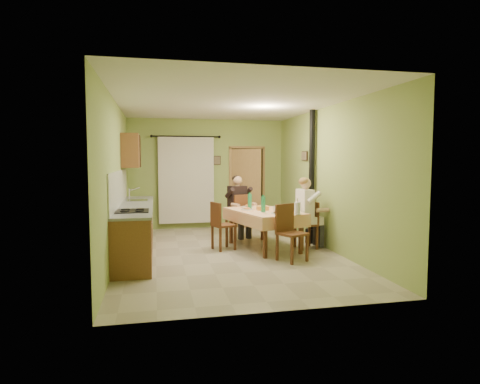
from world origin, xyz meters
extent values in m
cube|color=tan|center=(0.00, 0.00, 0.00)|extent=(4.00, 6.00, 0.01)
cube|color=#98B05A|center=(0.00, 3.00, 1.40)|extent=(4.00, 0.04, 2.80)
cube|color=#98B05A|center=(0.00, -3.00, 1.40)|extent=(4.00, 0.04, 2.80)
cube|color=#98B05A|center=(-2.00, 0.00, 1.40)|extent=(0.04, 6.00, 2.80)
cube|color=#98B05A|center=(2.00, 0.00, 1.40)|extent=(0.04, 6.00, 2.80)
cube|color=white|center=(0.00, 0.00, 2.80)|extent=(4.00, 6.00, 0.04)
cube|color=brown|center=(-1.70, 0.40, 0.44)|extent=(0.60, 3.60, 0.88)
cube|color=gray|center=(-1.70, 0.40, 0.90)|extent=(0.64, 3.64, 0.04)
cube|color=white|center=(-1.99, 0.40, 1.23)|extent=(0.02, 3.60, 0.66)
cube|color=silver|center=(-1.70, 1.20, 0.92)|extent=(0.42, 0.42, 0.03)
cube|color=black|center=(-1.70, -0.60, 0.93)|extent=(0.52, 0.56, 0.02)
cube|color=black|center=(-1.40, -0.60, 0.45)|extent=(0.01, 0.55, 0.55)
cube|color=brown|center=(-1.82, 1.70, 1.95)|extent=(0.35, 1.40, 0.70)
cylinder|color=black|center=(-0.55, 2.88, 2.35)|extent=(1.70, 0.04, 0.04)
cube|color=silver|center=(-0.55, 2.90, 1.25)|extent=(1.40, 0.06, 2.20)
cube|color=black|center=(1.05, 2.98, 1.03)|extent=(0.84, 0.03, 2.06)
cube|color=#A87B46|center=(0.60, 2.97, 1.03)|extent=(0.06, 0.06, 2.12)
cube|color=#A87B46|center=(1.50, 2.97, 1.03)|extent=(0.06, 0.06, 2.12)
cube|color=#A87B46|center=(1.05, 2.97, 2.09)|extent=(0.96, 0.06, 0.06)
cube|color=#A87B46|center=(0.97, 2.73, 1.02)|extent=(0.69, 0.51, 2.04)
cube|color=#F0AE7B|center=(0.77, 0.28, 0.74)|extent=(1.41, 1.91, 0.04)
cube|color=#F0AE7B|center=(0.98, -0.55, 0.63)|extent=(1.00, 0.26, 0.22)
cube|color=#F0AE7B|center=(0.56, 1.11, 0.63)|extent=(1.00, 0.26, 0.22)
cube|color=#F0AE7B|center=(0.28, 0.15, 0.63)|extent=(0.43, 1.66, 0.22)
cube|color=#F0AE7B|center=(1.27, 0.40, 0.63)|extent=(0.43, 1.66, 0.22)
cylinder|color=white|center=(0.59, 0.89, 0.77)|extent=(0.25, 0.25, 0.02)
ellipsoid|color=#CC7233|center=(0.59, 0.89, 0.79)|extent=(0.12, 0.12, 0.05)
cylinder|color=white|center=(0.91, -0.34, 0.77)|extent=(0.25, 0.25, 0.02)
ellipsoid|color=#CC7233|center=(0.91, -0.34, 0.79)|extent=(0.12, 0.12, 0.05)
cylinder|color=white|center=(1.10, -0.02, 0.77)|extent=(0.25, 0.25, 0.02)
ellipsoid|color=#CC7233|center=(1.10, -0.02, 0.79)|extent=(0.12, 0.12, 0.05)
cylinder|color=white|center=(0.46, 0.42, 0.77)|extent=(0.25, 0.25, 0.02)
ellipsoid|color=#CC7233|center=(0.46, 0.42, 0.79)|extent=(0.12, 0.12, 0.05)
cylinder|color=#EF9E41|center=(0.76, 0.33, 0.80)|extent=(0.26, 0.26, 0.08)
cylinder|color=white|center=(0.91, -0.25, 0.77)|extent=(0.28, 0.28, 0.02)
cube|color=tan|center=(0.89, -0.29, 0.79)|extent=(0.07, 0.06, 0.03)
cube|color=tan|center=(0.92, -0.26, 0.79)|extent=(0.07, 0.07, 0.03)
cube|color=tan|center=(0.84, -0.26, 0.79)|extent=(0.07, 0.07, 0.03)
cube|color=tan|center=(0.92, -0.23, 0.79)|extent=(0.07, 0.06, 0.03)
cube|color=tan|center=(0.85, -0.26, 0.79)|extent=(0.06, 0.07, 0.03)
cube|color=tan|center=(0.90, -0.27, 0.79)|extent=(0.04, 0.06, 0.03)
cube|color=tan|center=(0.90, -0.24, 0.79)|extent=(0.07, 0.07, 0.03)
cylinder|color=silver|center=(0.96, 0.14, 0.81)|extent=(0.07, 0.07, 0.10)
cylinder|color=silver|center=(0.84, 0.62, 0.81)|extent=(0.07, 0.07, 0.10)
cylinder|color=white|center=(1.21, -0.44, 0.88)|extent=(0.11, 0.11, 0.22)
cylinder|color=silver|center=(1.21, -0.44, 0.91)|extent=(0.02, 0.02, 0.30)
cube|color=#572E17|center=(0.48, 1.39, 0.48)|extent=(0.56, 0.56, 0.04)
cube|color=#572E17|center=(0.55, 1.21, 0.75)|extent=(0.42, 0.19, 0.50)
cube|color=#572E17|center=(0.99, -0.80, 0.48)|extent=(0.57, 0.57, 0.04)
cube|color=#572E17|center=(0.90, -0.63, 0.74)|extent=(0.40, 0.22, 0.49)
cube|color=#572E17|center=(1.59, 0.10, 0.48)|extent=(0.42, 0.42, 0.04)
cube|color=#572E17|center=(1.76, 0.11, 0.72)|extent=(0.08, 0.38, 0.43)
cube|color=#572E17|center=(-0.03, 0.34, 0.48)|extent=(0.49, 0.49, 0.04)
cube|color=#572E17|center=(-0.19, 0.28, 0.72)|extent=(0.17, 0.38, 0.44)
cube|color=black|center=(0.51, 1.30, 0.56)|extent=(0.48, 0.50, 0.16)
cube|color=black|center=(0.47, 1.42, 0.91)|extent=(0.45, 0.35, 0.54)
sphere|color=tan|center=(0.47, 1.41, 1.30)|extent=(0.21, 0.21, 0.21)
ellipsoid|color=black|center=(0.46, 1.45, 1.34)|extent=(0.21, 0.21, 0.16)
cube|color=white|center=(1.69, 0.11, 0.56)|extent=(0.44, 0.40, 0.16)
cube|color=white|center=(1.56, 0.09, 0.91)|extent=(0.26, 0.42, 0.54)
sphere|color=tan|center=(1.57, 0.09, 1.30)|extent=(0.21, 0.21, 0.21)
ellipsoid|color=olive|center=(1.53, 0.09, 1.34)|extent=(0.21, 0.21, 0.16)
cylinder|color=black|center=(1.90, 0.60, 1.40)|extent=(0.12, 0.12, 2.80)
cylinder|color=black|center=(1.90, 0.60, 0.15)|extent=(0.24, 0.24, 0.30)
cube|color=black|center=(0.25, 2.97, 1.75)|extent=(0.19, 0.03, 0.23)
cube|color=brown|center=(1.97, 1.20, 1.85)|extent=(0.03, 0.31, 0.21)
camera|label=1|loc=(-1.33, -7.33, 1.75)|focal=30.00mm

